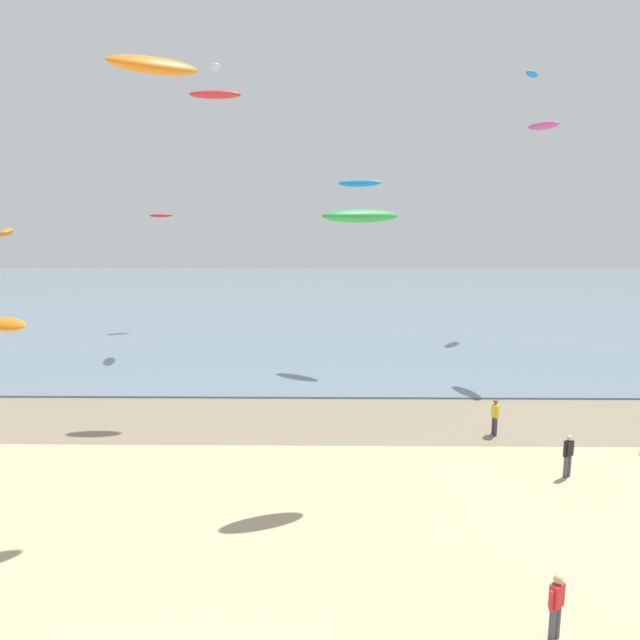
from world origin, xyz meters
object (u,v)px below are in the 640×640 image
kite_aloft_8 (6,232)px  person_left_flank (495,416)px  kite_aloft_13 (543,126)px  kite_aloft_5 (215,67)px  person_mid_beach (556,605)px  kite_aloft_7 (5,324)px  kite_aloft_3 (532,74)px  person_by_waterline (568,455)px  kite_aloft_2 (215,94)px  kite_aloft_10 (360,216)px  kite_aloft_0 (153,65)px  kite_aloft_6 (161,215)px  kite_aloft_1 (359,183)px

kite_aloft_8 → person_left_flank: bearing=-143.2°
kite_aloft_13 → kite_aloft_5: bearing=-134.5°
person_mid_beach → kite_aloft_7: kite_aloft_7 is taller
kite_aloft_3 → kite_aloft_8: bearing=-51.6°
person_by_waterline → kite_aloft_5: kite_aloft_5 is taller
person_left_flank → kite_aloft_2: size_ratio=0.67×
person_left_flank → kite_aloft_10: 12.23m
person_mid_beach → kite_aloft_2: bearing=121.2°
kite_aloft_2 → kite_aloft_0: bearing=86.9°
person_left_flank → kite_aloft_10: bearing=-143.3°
person_mid_beach → kite_aloft_5: 40.23m
kite_aloft_6 → kite_aloft_13: 30.54m
kite_aloft_3 → kite_aloft_13: bearing=15.9°
person_left_flank → kite_aloft_1: kite_aloft_1 is taller
kite_aloft_5 → kite_aloft_6: 13.27m
person_left_flank → kite_aloft_7: 20.46m
kite_aloft_1 → kite_aloft_2: 11.72m
kite_aloft_10 → kite_aloft_13: (11.59, 15.84, 5.01)m
kite_aloft_2 → kite_aloft_6: kite_aloft_2 is taller
person_left_flank → kite_aloft_10: (-6.53, -4.87, 9.12)m
kite_aloft_3 → kite_aloft_13: kite_aloft_3 is taller
kite_aloft_2 → kite_aloft_13: (18.32, 6.08, -0.76)m
person_by_waterline → kite_aloft_13: (3.41, 15.35, 14.13)m
person_by_waterline → kite_aloft_1: kite_aloft_1 is taller
kite_aloft_3 → kite_aloft_13: size_ratio=0.98×
kite_aloft_6 → kite_aloft_0: bearing=-96.0°
kite_aloft_5 → kite_aloft_10: bearing=-174.5°
person_mid_beach → kite_aloft_10: (-4.38, 8.61, 9.12)m
person_mid_beach → kite_aloft_0: bearing=146.0°
person_by_waterline → kite_aloft_10: 12.26m
kite_aloft_1 → kite_aloft_8: kite_aloft_1 is taller
kite_aloft_10 → kite_aloft_1: bearing=64.5°
kite_aloft_2 → kite_aloft_10: (6.73, -9.76, -5.77)m
kite_aloft_2 → kite_aloft_10: size_ratio=0.87×
kite_aloft_5 → kite_aloft_8: (-15.86, -0.41, -11.61)m
kite_aloft_7 → kite_aloft_1: bearing=84.4°
kite_aloft_3 → kite_aloft_5: size_ratio=1.05×
kite_aloft_2 → kite_aloft_5: 15.12m
kite_aloft_10 → kite_aloft_13: bearing=31.1°
kite_aloft_2 → kite_aloft_8: size_ratio=0.78×
kite_aloft_0 → kite_aloft_3: kite_aloft_3 is taller
kite_aloft_13 → kite_aloft_2: bearing=-94.6°
kite_aloft_6 → kite_aloft_13: (26.68, -13.82, 5.46)m
kite_aloft_0 → kite_aloft_10: 8.41m
person_left_flank → kite_aloft_13: size_ratio=0.69×
person_by_waterline → kite_aloft_10: size_ratio=0.58×
kite_aloft_0 → kite_aloft_10: kite_aloft_0 is taller
kite_aloft_5 → kite_aloft_3: bearing=-92.7°
person_by_waterline → kite_aloft_3: (6.87, 29.05, 19.76)m
kite_aloft_3 → kite_aloft_10: 34.82m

